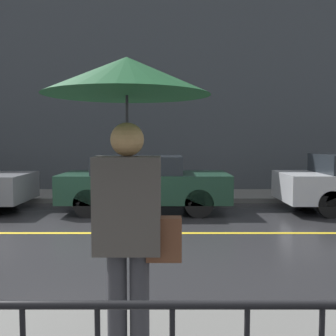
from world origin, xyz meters
TOP-DOWN VIEW (x-y plane):
  - ground_plane at (0.00, 0.00)m, footprint 80.00×80.00m
  - sidewalk_far at (0.00, 4.43)m, footprint 28.00×2.02m
  - lane_marking at (0.00, 0.00)m, footprint 25.20×0.12m
  - building_storefront at (0.00, 5.59)m, footprint 28.00×0.30m
  - pedestrian at (1.56, -4.51)m, footprint 1.12×1.12m
  - car_dark_green at (1.25, 2.24)m, footprint 3.97×1.73m

SIDE VIEW (x-z plane):
  - ground_plane at x=0.00m, z-range 0.00..0.00m
  - lane_marking at x=0.00m, z-range 0.00..0.01m
  - sidewalk_far at x=0.00m, z-range 0.00..0.13m
  - car_dark_green at x=1.25m, z-range 0.03..1.37m
  - pedestrian at x=1.56m, z-range 0.78..2.92m
  - building_storefront at x=0.00m, z-range 0.00..6.75m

